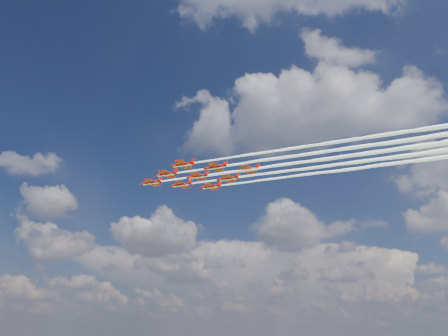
{
  "coord_description": "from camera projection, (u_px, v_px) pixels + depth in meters",
  "views": [
    {
      "loc": [
        66.74,
        -137.05,
        14.83
      ],
      "look_at": [
        11.75,
        3.66,
        74.33
      ],
      "focal_mm": 35.0,
      "sensor_mm": 36.0,
      "label": 1
    }
  ],
  "objects": [
    {
      "name": "jet_row3_centre",
      "position": [
        368.0,
        153.0,
        145.17
      ],
      "size": [
        131.15,
        8.69,
        2.54
      ],
      "rotation": [
        0.0,
        0.0,
        0.01
      ],
      "color": "red"
    },
    {
      "name": "jet_row4_port",
      "position": [
        400.0,
        141.0,
        136.26
      ],
      "size": [
        131.15,
        8.69,
        2.54
      ],
      "rotation": [
        0.0,
        0.0,
        0.01
      ],
      "color": "red"
    },
    {
      "name": "jet_tail",
      "position": [
        434.0,
        144.0,
        138.54
      ],
      "size": [
        131.15,
        8.69,
        2.54
      ],
      "rotation": [
        0.0,
        0.0,
        0.01
      ],
      "color": "red"
    },
    {
      "name": "jet_row4_starb",
      "position": [
        400.0,
        156.0,
        147.44
      ],
      "size": [
        131.15,
        8.69,
        2.54
      ],
      "rotation": [
        0.0,
        0.0,
        0.01
      ],
      "color": "red"
    },
    {
      "name": "jet_row3_starb",
      "position": [
        371.0,
        167.0,
        156.35
      ],
      "size": [
        131.15,
        8.69,
        2.54
      ],
      "rotation": [
        0.0,
        0.0,
        0.01
      ],
      "color": "red"
    },
    {
      "name": "jet_row3_port",
      "position": [
        365.0,
        138.0,
        133.98
      ],
      "size": [
        131.15,
        8.69,
        2.54
      ],
      "rotation": [
        0.0,
        0.0,
        0.01
      ],
      "color": "red"
    },
    {
      "name": "jet_lead",
      "position": [
        308.0,
        161.0,
        151.8
      ],
      "size": [
        131.15,
        8.69,
        2.54
      ],
      "rotation": [
        0.0,
        0.0,
        0.01
      ],
      "color": "red"
    },
    {
      "name": "jet_row2_port",
      "position": [
        335.0,
        150.0,
        142.89
      ],
      "size": [
        131.15,
        8.69,
        2.54
      ],
      "rotation": [
        0.0,
        0.0,
        0.01
      ],
      "color": "red"
    },
    {
      "name": "jet_row2_starb",
      "position": [
        340.0,
        164.0,
        154.07
      ],
      "size": [
        131.15,
        8.69,
        2.54
      ],
      "rotation": [
        0.0,
        0.0,
        0.01
      ],
      "color": "red"
    }
  ]
}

